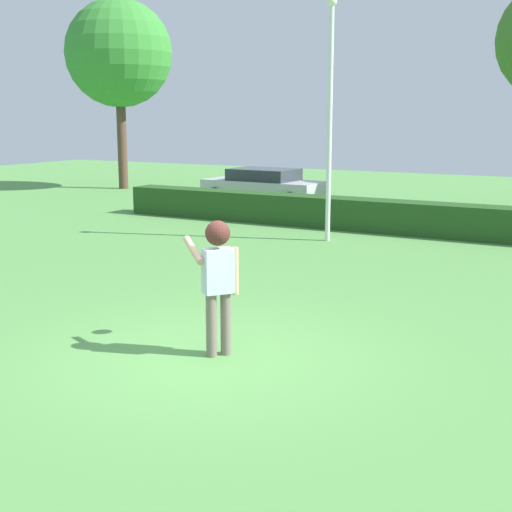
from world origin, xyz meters
name	(u,v)px	position (x,y,z in m)	size (l,w,h in m)	color
ground_plane	(207,357)	(0.00, 0.00, 0.00)	(60.00, 60.00, 0.00)	#58964A
person	(218,271)	(0.09, 0.13, 1.12)	(0.84, 0.47, 1.78)	slate
frisbee	(218,231)	(-0.25, 0.69, 1.54)	(0.23, 0.23, 0.08)	white
lamppost	(330,109)	(-2.10, 8.74, 3.22)	(0.24, 0.24, 5.80)	silver
hedge_row	(433,220)	(0.00, 10.73, 0.42)	(18.85, 0.90, 0.85)	#244C1D
parked_car_silver	(264,185)	(-6.88, 14.25, 0.69)	(4.26, 1.93, 1.25)	#B7B7BC
birch_tree	(119,54)	(-14.67, 16.19, 5.51)	(4.36, 4.36, 7.71)	brown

